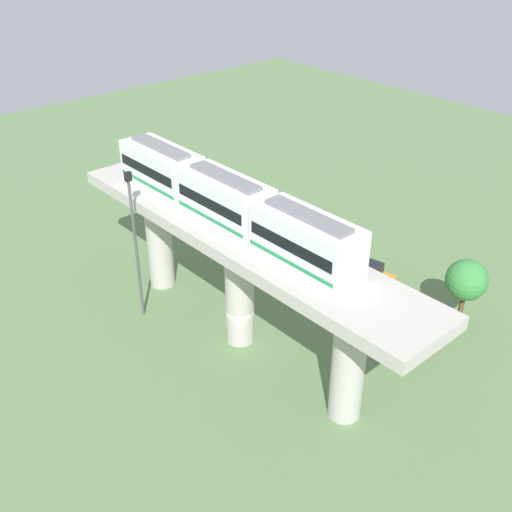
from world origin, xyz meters
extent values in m
plane|color=#5B7A4C|center=(0.00, 0.00, 0.00)|extent=(120.00, 120.00, 0.00)
cylinder|color=#B7B2AA|center=(0.00, -9.38, 3.83)|extent=(1.90, 1.90, 7.67)
cylinder|color=#B7B2AA|center=(0.00, 0.00, 3.83)|extent=(1.90, 1.90, 7.67)
cylinder|color=#B7B2AA|center=(0.00, 9.38, 3.83)|extent=(1.90, 1.90, 7.67)
cube|color=#B7B2AA|center=(0.00, 0.00, 8.07)|extent=(5.20, 28.85, 0.80)
cube|color=white|center=(0.00, -5.76, 9.97)|extent=(2.60, 6.60, 3.00)
cube|color=black|center=(0.00, -5.76, 10.22)|extent=(2.64, 6.07, 0.70)
cube|color=#1E8C4C|center=(0.00, -5.76, 9.22)|extent=(2.64, 6.34, 0.24)
cube|color=slate|center=(0.00, -5.76, 11.59)|extent=(1.10, 5.61, 0.24)
cube|color=white|center=(0.00, 1.19, 9.97)|extent=(2.60, 6.60, 3.00)
cube|color=black|center=(0.00, 1.19, 10.22)|extent=(2.64, 6.07, 0.70)
cube|color=#1E8C4C|center=(0.00, 1.19, 9.22)|extent=(2.64, 6.34, 0.24)
cube|color=slate|center=(0.00, 1.19, 11.59)|extent=(1.10, 5.61, 0.24)
cube|color=white|center=(0.00, 8.14, 9.97)|extent=(2.60, 6.60, 3.00)
cube|color=black|center=(0.00, 8.14, 10.22)|extent=(2.64, 6.07, 0.70)
cube|color=#1E8C4C|center=(0.00, 8.14, 9.22)|extent=(2.64, 6.34, 0.24)
cube|color=slate|center=(0.00, 8.14, 11.59)|extent=(1.10, 5.61, 0.24)
cube|color=orange|center=(11.94, -1.18, 0.50)|extent=(2.56, 4.47, 1.00)
cube|color=black|center=(11.94, -1.03, 1.38)|extent=(2.05, 2.57, 0.76)
cube|color=red|center=(8.02, -7.37, 0.50)|extent=(2.53, 4.46, 1.00)
cube|color=black|center=(8.02, -7.22, 1.38)|extent=(2.03, 2.56, 0.76)
cylinder|color=brown|center=(12.34, -9.11, 1.56)|extent=(0.36, 0.36, 3.12)
sphere|color=#38843D|center=(12.34, -9.11, 3.90)|extent=(2.86, 2.86, 2.86)
cylinder|color=#4C4C51|center=(-3.40, 6.85, 5.23)|extent=(0.20, 0.20, 10.47)
cube|color=black|center=(-3.40, 6.85, 10.77)|extent=(0.44, 0.28, 0.60)
camera|label=1|loc=(-21.30, -25.63, 26.15)|focal=42.96mm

